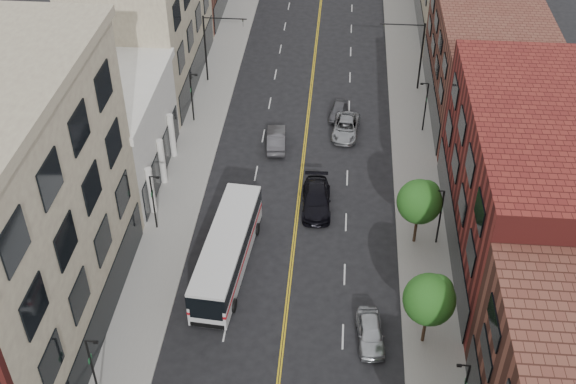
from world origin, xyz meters
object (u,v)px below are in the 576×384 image
(car_lane_c, at_px, (338,111))
(car_lane_b, at_px, (346,127))
(city_bus, at_px, (227,250))
(car_lane_behind, at_px, (276,139))
(car_parked_far, at_px, (370,332))
(car_lane_a, at_px, (316,199))

(car_lane_c, bearing_deg, car_lane_b, -68.12)
(city_bus, height_order, car_lane_behind, city_bus)
(car_lane_b, bearing_deg, car_parked_far, -80.34)
(car_lane_a, bearing_deg, car_lane_c, 81.44)
(car_parked_far, xyz_separation_m, car_lane_c, (-2.85, 28.12, -0.10))
(car_lane_behind, distance_m, car_lane_b, 6.84)
(car_lane_a, distance_m, car_lane_c, 14.35)
(city_bus, xyz_separation_m, car_lane_a, (6.17, 7.74, -1.03))
(city_bus, bearing_deg, car_lane_behind, 87.68)
(car_lane_a, relative_size, car_lane_c, 1.53)
(city_bus, xyz_separation_m, car_parked_far, (10.47, -6.10, -1.12))
(city_bus, distance_m, car_lane_c, 23.33)
(car_lane_b, relative_size, car_lane_c, 1.39)
(car_lane_behind, relative_size, car_lane_c, 1.27)
(car_lane_a, bearing_deg, car_lane_behind, 112.63)
(car_parked_far, distance_m, car_lane_a, 14.50)
(city_bus, relative_size, car_lane_c, 3.37)
(car_lane_behind, xyz_separation_m, car_lane_a, (4.13, -8.70, 0.05))
(city_bus, distance_m, car_parked_far, 12.17)
(city_bus, xyz_separation_m, car_lane_c, (7.62, 22.02, -1.22))
(car_parked_far, bearing_deg, car_lane_c, 90.68)
(car_parked_far, xyz_separation_m, car_lane_a, (-4.30, 13.85, 0.09))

